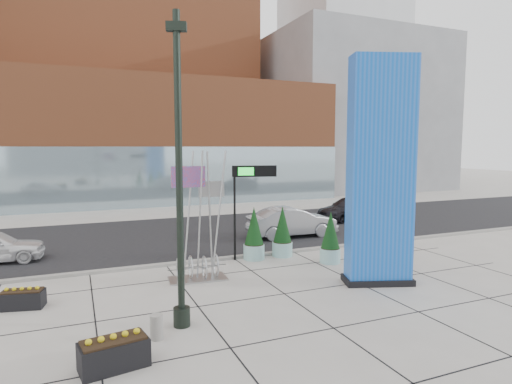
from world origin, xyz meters
name	(u,v)px	position (x,y,z in m)	size (l,w,h in m)	color
ground	(246,289)	(0.00, 0.00, 0.00)	(160.00, 160.00, 0.00)	#9E9991
street_asphalt	(181,235)	(0.00, 10.00, 0.01)	(80.00, 12.00, 0.02)	black
curb_edge	(212,260)	(0.00, 4.00, 0.06)	(80.00, 0.30, 0.12)	gray
tower_podium	(149,141)	(1.00, 27.00, 5.50)	(34.00, 10.00, 11.00)	#A5552F
tower_glass_front	(159,177)	(1.00, 22.20, 2.50)	(34.00, 0.60, 5.00)	#8CA5B2
building_grey_parking	(345,115)	(26.00, 32.00, 9.00)	(20.00, 18.00, 18.00)	slate
building_pale_office	(342,9)	(36.00, 48.00, 27.50)	(16.00, 16.00, 55.00)	#B2B7BC
blue_pylon	(380,176)	(4.65, -1.27, 3.92)	(2.66, 1.82, 8.12)	blue
lamp_post	(180,202)	(-2.80, -2.23, 3.46)	(0.58, 0.47, 8.45)	black
public_art_sculpture	(198,246)	(-1.26, 1.71, 1.27)	(2.21, 1.24, 4.83)	#ADAFB2
concrete_bollard	(157,327)	(-3.58, -2.78, 0.32)	(0.33, 0.33, 0.65)	gray
overhead_street_sign	(250,179)	(1.68, 3.80, 3.56)	(1.95, 0.57, 4.15)	black
round_planter_east	(330,238)	(4.60, 1.80, 1.05)	(0.89, 0.89, 2.22)	#96CAC8
round_planter_mid	(282,232)	(3.20, 3.60, 1.09)	(0.92, 0.92, 2.30)	#96CAC8
round_planter_west	(254,234)	(1.80, 3.60, 1.11)	(0.94, 0.94, 2.34)	#96CAC8
box_planter_north	(22,298)	(-7.01, 1.00, 0.31)	(1.34, 0.88, 0.68)	black
box_planter_south	(114,352)	(-4.72, -3.89, 0.37)	(1.58, 0.97, 0.81)	black
car_silver_mid	(292,222)	(5.60, 7.22, 0.81)	(1.72, 4.94, 1.63)	#939499
car_dark_east	(350,209)	(11.84, 10.65, 0.75)	(2.09, 5.15, 1.49)	black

